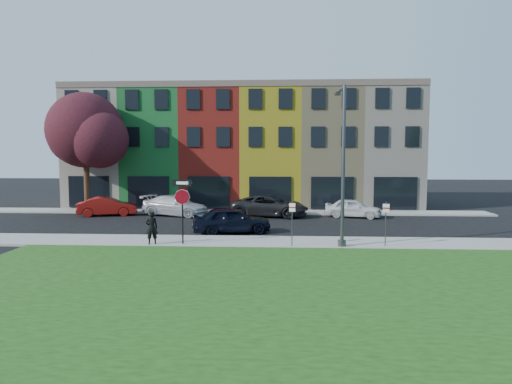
# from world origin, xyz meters

# --- Properties ---
(ground) EXTENTS (120.00, 120.00, 0.00)m
(ground) POSITION_xyz_m (0.00, 0.00, 0.00)
(ground) COLOR black
(ground) RESTS_ON ground
(sidewalk_near) EXTENTS (40.00, 3.00, 0.12)m
(sidewalk_near) POSITION_xyz_m (2.00, 3.00, 0.06)
(sidewalk_near) COLOR gray
(sidewalk_near) RESTS_ON ground
(sidewalk_far) EXTENTS (40.00, 2.40, 0.12)m
(sidewalk_far) POSITION_xyz_m (-3.00, 15.00, 0.06)
(sidewalk_far) COLOR gray
(sidewalk_far) RESTS_ON ground
(grass_park) EXTENTS (40.00, 16.00, 0.10)m
(grass_park) POSITION_xyz_m (8.00, -6.00, 0.05)
(grass_park) COLOR #1D4012
(grass_park) RESTS_ON ground
(rowhouse_block) EXTENTS (30.00, 10.12, 10.00)m
(rowhouse_block) POSITION_xyz_m (-2.50, 21.18, 4.99)
(rowhouse_block) COLOR beige
(rowhouse_block) RESTS_ON ground
(stop_sign) EXTENTS (1.03, 0.31, 3.28)m
(stop_sign) POSITION_xyz_m (-4.14, 2.06, 2.45)
(stop_sign) COLOR black
(stop_sign) RESTS_ON sidewalk_near
(man) EXTENTS (0.88, 0.80, 1.68)m
(man) POSITION_xyz_m (-5.69, 1.90, 0.96)
(man) COLOR black
(man) RESTS_ON sidewalk_near
(sedan_near) EXTENTS (4.23, 5.55, 1.56)m
(sedan_near) POSITION_xyz_m (-2.04, 5.84, 0.78)
(sedan_near) COLOR black
(sedan_near) RESTS_ON ground
(parked_car_red) EXTENTS (3.63, 5.05, 1.42)m
(parked_car_red) POSITION_xyz_m (-12.15, 12.74, 0.71)
(parked_car_red) COLOR maroon
(parked_car_red) RESTS_ON ground
(parked_car_silver) EXTENTS (5.36, 6.53, 1.51)m
(parked_car_silver) POSITION_xyz_m (-7.04, 13.03, 0.76)
(parked_car_silver) COLOR #BABABF
(parked_car_silver) RESTS_ON ground
(parked_car_dark) EXTENTS (4.78, 6.69, 1.58)m
(parked_car_dark) POSITION_xyz_m (0.04, 13.02, 0.79)
(parked_car_dark) COLOR black
(parked_car_dark) RESTS_ON ground
(parked_car_white) EXTENTS (3.74, 4.90, 1.38)m
(parked_car_white) POSITION_xyz_m (6.16, 12.84, 0.69)
(parked_car_white) COLOR silver
(parked_car_white) RESTS_ON ground
(street_lamp) EXTENTS (0.40, 2.58, 7.90)m
(street_lamp) POSITION_xyz_m (3.88, 2.11, 4.10)
(street_lamp) COLOR #414345
(street_lamp) RESTS_ON sidewalk_near
(parking_sign_a) EXTENTS (0.31, 0.14, 2.24)m
(parking_sign_a) POSITION_xyz_m (1.41, 1.89, 1.51)
(parking_sign_a) COLOR #414345
(parking_sign_a) RESTS_ON sidewalk_near
(parking_sign_b) EXTENTS (0.32, 0.11, 2.21)m
(parking_sign_b) POSITION_xyz_m (6.05, 2.05, 1.50)
(parking_sign_b) COLOR #414345
(parking_sign_b) RESTS_ON sidewalk_near
(tree_purple) EXTENTS (6.98, 6.11, 9.25)m
(tree_purple) POSITION_xyz_m (-14.20, 14.25, 6.31)
(tree_purple) COLOR black
(tree_purple) RESTS_ON sidewalk_far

